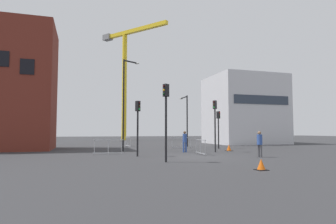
{
  "coord_description": "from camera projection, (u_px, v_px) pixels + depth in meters",
  "views": [
    {
      "loc": [
        -7.35,
        -17.65,
        1.67
      ],
      "look_at": [
        0.0,
        6.72,
        3.39
      ],
      "focal_mm": 30.74,
      "sensor_mm": 36.0,
      "label": 1
    }
  ],
  "objects": [
    {
      "name": "traffic_light_verge",
      "position": [
        218.0,
        123.0,
        27.95
      ],
      "size": [
        0.34,
        0.39,
        3.62
      ],
      "color": "black",
      "rests_on": "ground"
    },
    {
      "name": "safety_barrier_left_run",
      "position": [
        128.0,
        141.0,
        31.46
      ],
      "size": [
        0.23,
        2.43,
        1.08
      ],
      "color": "#B2B5BA",
      "rests_on": "ground"
    },
    {
      "name": "ground",
      "position": [
        198.0,
        157.0,
        18.86
      ],
      "size": [
        160.0,
        160.0,
        0.0
      ],
      "primitive_type": "plane",
      "color": "#333335"
    },
    {
      "name": "safety_barrier_front",
      "position": [
        201.0,
        147.0,
        20.73
      ],
      "size": [
        0.26,
        2.23,
        1.08
      ],
      "color": "gray",
      "rests_on": "ground"
    },
    {
      "name": "safety_barrier_mid_span",
      "position": [
        108.0,
        147.0,
        21.0
      ],
      "size": [
        2.18,
        0.31,
        1.08
      ],
      "color": "#B2B5BA",
      "rests_on": "ground"
    },
    {
      "name": "pedestrian_walking",
      "position": [
        260.0,
        142.0,
        18.66
      ],
      "size": [
        0.34,
        0.34,
        1.68
      ],
      "color": "#4C4C51",
      "rests_on": "ground"
    },
    {
      "name": "traffic_cone_striped",
      "position": [
        261.0,
        165.0,
        12.39
      ],
      "size": [
        0.48,
        0.48,
        0.49
      ],
      "color": "black",
      "rests_on": "ground"
    },
    {
      "name": "traffic_light_near",
      "position": [
        166.0,
        110.0,
        15.75
      ],
      "size": [
        0.39,
        0.35,
        4.27
      ],
      "color": "black",
      "rests_on": "ground"
    },
    {
      "name": "streetlamp_tall",
      "position": [
        125.0,
        97.0,
        24.77
      ],
      "size": [
        1.55,
        0.84,
        7.9
      ],
      "color": "black",
      "rests_on": "ground"
    },
    {
      "name": "office_block",
      "position": [
        244.0,
        110.0,
        39.58
      ],
      "size": [
        9.27,
        8.24,
        9.21
      ],
      "color": "silver",
      "rests_on": "ground"
    },
    {
      "name": "traffic_light_median",
      "position": [
        138.0,
        119.0,
        19.34
      ],
      "size": [
        0.34,
        0.39,
        3.72
      ],
      "color": "black",
      "rests_on": "ground"
    },
    {
      "name": "streetlamp_short",
      "position": [
        186.0,
        115.0,
        31.64
      ],
      "size": [
        0.44,
        2.18,
        5.59
      ],
      "color": "black",
      "rests_on": "ground"
    },
    {
      "name": "construction_crane",
      "position": [
        126.0,
        67.0,
        55.0
      ],
      "size": [
        10.47,
        12.59,
        21.22
      ],
      "color": "yellow",
      "rests_on": "ground"
    },
    {
      "name": "pedestrian_waiting",
      "position": [
        185.0,
        140.0,
        23.06
      ],
      "size": [
        0.34,
        0.34,
        1.69
      ],
      "color": "#33519E",
      "rests_on": "ground"
    },
    {
      "name": "traffic_cone_orange",
      "position": [
        229.0,
        148.0,
        24.68
      ],
      "size": [
        0.54,
        0.54,
        0.54
      ],
      "color": "black",
      "rests_on": "ground"
    },
    {
      "name": "traffic_light_far",
      "position": [
        215.0,
        117.0,
        23.35
      ],
      "size": [
        0.37,
        0.36,
        4.19
      ],
      "color": "#232326",
      "rests_on": "ground"
    },
    {
      "name": "safety_barrier_rear",
      "position": [
        181.0,
        143.0,
        28.5
      ],
      "size": [
        2.2,
        0.15,
        1.08
      ],
      "color": "#9EA0A5",
      "rests_on": "ground"
    }
  ]
}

